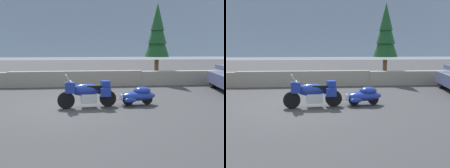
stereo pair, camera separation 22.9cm
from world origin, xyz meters
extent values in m
plane|color=#38383A|center=(0.00, 0.00, 0.00)|extent=(80.00, 80.00, 0.00)
cube|color=gray|center=(0.00, 5.50, 0.47)|extent=(8.00, 0.46, 0.94)
cube|color=gray|center=(8.00, 5.50, 0.44)|extent=(8.00, 0.55, 0.89)
cube|color=#7F93AD|center=(0.00, 95.50, 8.00)|extent=(240.00, 80.00, 16.00)
cylinder|color=black|center=(-0.30, -0.30, 0.33)|extent=(0.67, 0.21, 0.66)
cylinder|color=black|center=(1.34, -0.11, 0.33)|extent=(0.67, 0.21, 0.66)
cube|color=silver|center=(0.57, -0.20, 0.38)|extent=(0.65, 0.51, 0.36)
ellipsoid|color=navy|center=(0.47, -0.21, 0.71)|extent=(1.24, 0.57, 0.48)
cube|color=navy|center=(-0.15, -0.28, 0.83)|extent=(0.42, 0.56, 0.40)
cube|color=#9EB7C6|center=(-0.20, -0.28, 1.16)|extent=(0.24, 0.46, 0.34)
cube|color=black|center=(0.77, -0.17, 0.81)|extent=(0.60, 0.42, 0.16)
cube|color=navy|center=(1.24, -0.12, 0.91)|extent=(0.36, 0.43, 0.28)
cube|color=navy|center=(1.23, -0.42, 0.63)|extent=(0.42, 0.20, 0.32)
cube|color=navy|center=(1.16, 0.17, 0.63)|extent=(0.42, 0.20, 0.32)
cylinder|color=silver|center=(-0.10, -0.27, 1.06)|extent=(0.12, 0.70, 0.04)
cylinder|color=silver|center=(-0.25, -0.29, 0.58)|extent=(0.26, 0.10, 0.54)
cylinder|color=black|center=(2.18, -0.01, 0.22)|extent=(0.45, 0.15, 0.44)
cylinder|color=black|center=(3.00, 0.08, 0.22)|extent=(0.45, 0.15, 0.44)
ellipsoid|color=navy|center=(2.59, 0.03, 0.38)|extent=(1.57, 0.85, 0.40)
ellipsoid|color=navy|center=(2.77, 0.05, 0.60)|extent=(0.78, 0.64, 0.32)
cube|color=silver|center=(1.89, -0.05, 0.36)|extent=(0.10, 0.32, 0.24)
ellipsoid|color=navy|center=(2.22, -0.33, 0.28)|extent=(0.53, 0.20, 0.20)
ellipsoid|color=navy|center=(2.15, 0.31, 0.28)|extent=(0.53, 0.20, 0.20)
cylinder|color=silver|center=(1.50, -0.09, 0.27)|extent=(0.70, 0.13, 0.05)
cylinder|color=black|center=(7.93, 3.95, 0.34)|extent=(0.36, 0.71, 0.68)
cylinder|color=brown|center=(5.42, 7.00, 0.76)|extent=(0.28, 0.28, 1.53)
cone|color=#194723|center=(5.42, 7.00, 2.94)|extent=(1.65, 1.65, 2.42)
cone|color=#194723|center=(5.42, 7.00, 3.67)|extent=(1.28, 1.28, 2.11)
cone|color=#194723|center=(5.42, 7.00, 4.39)|extent=(0.91, 0.91, 1.81)
camera|label=1|loc=(0.34, -10.13, 2.34)|focal=41.15mm
camera|label=2|loc=(0.57, -10.16, 2.34)|focal=41.15mm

